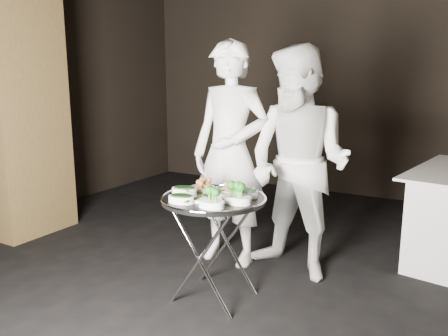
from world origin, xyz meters
The scene contains 17 objects.
floor centered at (0.00, 0.00, -0.03)m, with size 6.00×7.00×0.05m, color black.
wall_back centered at (0.00, 3.52, 1.50)m, with size 6.00×0.05×3.00m, color black.
column_left centered at (-2.58, 0.30, 1.50)m, with size 0.80×0.80×3.00m, color brown.
tray_stand centered at (0.01, -0.02, 0.42)m, with size 0.51×0.43×0.75m.
serving_tray centered at (0.01, -0.02, 0.76)m, with size 0.75×0.75×0.04m.
potato_plate_a centered at (-0.18, 0.14, 0.80)m, with size 0.20×0.20×0.07m.
potato_plate_b centered at (0.07, 0.18, 0.80)m, with size 0.19×0.19×0.07m.
greens_bowl centered at (0.24, 0.10, 0.80)m, with size 0.12×0.12×0.07m.
asparagus_plate_a centered at (0.01, -0.01, 0.78)m, with size 0.20×0.14×0.04m.
asparagus_plate_b centered at (-0.02, -0.16, 0.79)m, with size 0.20×0.12×0.04m.
spinach_bowl_a centered at (-0.21, -0.06, 0.80)m, with size 0.21×0.16×0.08m.
spinach_bowl_b centered at (-0.10, -0.25, 0.80)m, with size 0.20×0.15×0.07m.
broccoli_bowl_a centered at (0.23, -0.07, 0.80)m, with size 0.20×0.15×0.08m.
broccoli_bowl_b centered at (0.13, -0.24, 0.80)m, with size 0.20×0.15×0.08m.
serving_utensils centered at (0.03, 0.05, 0.82)m, with size 0.58×0.42×0.01m.
waiter_left centered at (-0.22, 0.66, 0.95)m, with size 0.70×0.46×1.91m, color white.
waiter_right centered at (0.38, 0.68, 0.92)m, with size 0.90×0.70×1.85m, color white.
Camera 1 is at (1.53, -2.57, 1.57)m, focal length 35.00 mm.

